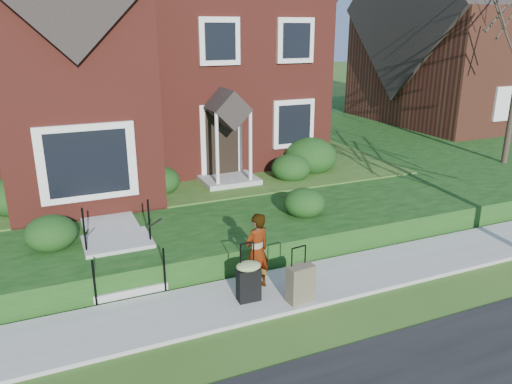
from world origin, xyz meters
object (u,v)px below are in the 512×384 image
suitcase_black (249,279)px  suitcase_olive (300,283)px  woman (257,251)px  front_steps (122,257)px

suitcase_black → suitcase_olive: size_ratio=1.06×
suitcase_olive → woman: bearing=118.3°
front_steps → suitcase_black: size_ratio=1.76×
woman → suitcase_olive: size_ratio=1.44×
suitcase_black → woman: bearing=50.6°
woman → suitcase_black: (-0.33, -0.37, -0.34)m
woman → suitcase_black: 0.60m
front_steps → woman: bearing=-34.7°
suitcase_black → suitcase_olive: bearing=-22.6°
woman → suitcase_olive: 1.04m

